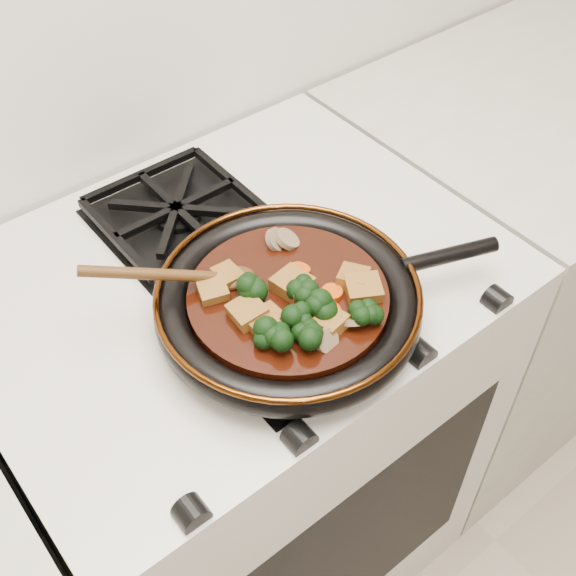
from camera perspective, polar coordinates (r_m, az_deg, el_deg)
stove at (r=1.40m, az=-3.48°, el=-11.69°), size 0.76×0.60×0.90m
burner_grate_front at (r=0.95m, az=0.26°, el=-2.68°), size 0.23×0.23×0.03m
burner_grate_back at (r=1.12m, az=-8.77°, el=5.88°), size 0.23×0.23×0.03m
skillet at (r=0.94m, az=0.12°, el=-1.06°), size 0.46×0.35×0.05m
braising_sauce at (r=0.93m, az=0.00°, el=-0.88°), size 0.26×0.26×0.02m
tofu_cube_0 at (r=0.89m, az=-1.64°, el=-2.41°), size 0.04×0.04×0.02m
tofu_cube_1 at (r=0.89m, az=-3.20°, el=-1.98°), size 0.05×0.04×0.03m
tofu_cube_2 at (r=0.92m, az=-5.96°, el=-0.21°), size 0.05×0.05×0.02m
tofu_cube_3 at (r=0.92m, az=5.96°, el=-0.11°), size 0.06×0.06×0.03m
tofu_cube_4 at (r=0.94m, az=5.17°, el=0.76°), size 0.05×0.05×0.03m
tofu_cube_5 at (r=0.94m, az=-4.84°, el=0.91°), size 0.04×0.04×0.03m
tofu_cube_6 at (r=0.89m, az=3.44°, el=-2.74°), size 0.04×0.04×0.02m
tofu_cube_7 at (r=0.88m, az=-1.65°, el=-3.27°), size 0.03×0.04×0.02m
tofu_cube_8 at (r=0.92m, az=0.37°, el=0.25°), size 0.05×0.05×0.03m
broccoli_floret_0 at (r=0.86m, az=1.79°, el=-3.98°), size 0.07×0.06×0.06m
broccoli_floret_1 at (r=0.88m, az=1.13°, el=-2.57°), size 0.07×0.07×0.06m
broccoli_floret_2 at (r=0.91m, az=-2.80°, el=-0.17°), size 0.08×0.09×0.06m
broccoli_floret_3 at (r=0.89m, az=5.88°, el=-2.19°), size 0.08×0.08×0.06m
broccoli_floret_4 at (r=0.90m, az=2.95°, el=-1.58°), size 0.09×0.09×0.07m
broccoli_floret_5 at (r=0.86m, az=-1.04°, el=-3.95°), size 0.08×0.08×0.07m
broccoli_floret_6 at (r=0.91m, az=0.78°, el=-0.28°), size 0.09×0.08×0.07m
carrot_coin_0 at (r=0.90m, az=3.27°, el=-1.88°), size 0.03×0.03×0.02m
carrot_coin_1 at (r=0.91m, az=2.07°, el=-1.21°), size 0.03×0.03×0.02m
carrot_coin_2 at (r=0.95m, az=0.98°, el=1.49°), size 0.03×0.03×0.02m
carrot_coin_3 at (r=0.92m, az=3.49°, el=-0.35°), size 0.03×0.03×0.01m
carrot_coin_4 at (r=0.89m, az=0.10°, el=-2.86°), size 0.03×0.03×0.01m
mushroom_slice_0 at (r=0.99m, az=-0.92°, el=3.82°), size 0.04×0.04×0.03m
mushroom_slice_1 at (r=0.99m, az=-0.06°, el=3.87°), size 0.05×0.05×0.03m
mushroom_slice_2 at (r=0.87m, az=3.09°, el=-4.19°), size 0.03×0.03×0.03m
mushroom_slice_3 at (r=0.89m, az=5.20°, el=-2.57°), size 0.05×0.04×0.03m
wooden_spoon at (r=0.93m, az=-7.33°, el=0.94°), size 0.13×0.08×0.20m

